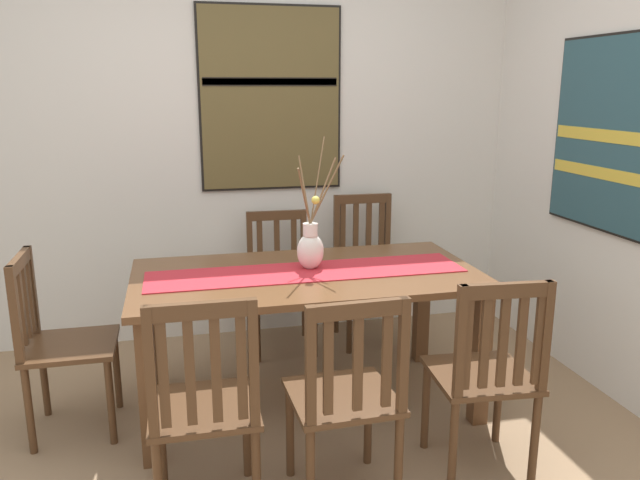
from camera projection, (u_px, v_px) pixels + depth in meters
wall_back at (247, 137)px, 4.14m from camera, size 6.40×0.12×2.70m
dining_table at (307, 292)px, 3.23m from camera, size 1.77×0.93×0.74m
table_runner at (307, 272)px, 3.21m from camera, size 1.63×0.36×0.01m
centerpiece_vase at (311, 246)px, 3.23m from camera, size 0.25×0.28×0.68m
chair_0 at (58, 340)px, 3.01m from camera, size 0.42×0.42×0.91m
chair_1 at (487, 372)px, 2.65m from camera, size 0.45×0.45×0.93m
chair_2 at (367, 267)px, 4.17m from camera, size 0.43×0.43×0.97m
chair_3 at (280, 278)px, 4.04m from camera, size 0.43×0.43×0.88m
chair_4 at (346, 396)px, 2.47m from camera, size 0.43×0.43×0.92m
chair_5 at (204, 405)px, 2.37m from camera, size 0.42×0.42×0.95m
painting_on_back_wall at (271, 99)px, 4.05m from camera, size 0.93×0.05×1.18m
painting_on_side_wall at (608, 135)px, 3.33m from camera, size 0.05×0.90×1.04m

